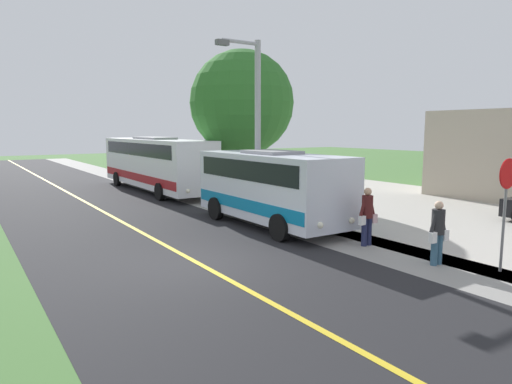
{
  "coord_description": "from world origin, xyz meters",
  "views": [
    {
      "loc": [
        5.27,
        10.83,
        3.58
      ],
      "look_at": [
        -3.5,
        -2.43,
        1.4
      ],
      "focal_mm": 32.01,
      "sensor_mm": 36.0,
      "label": 1
    }
  ],
  "objects_px": {
    "transit_bus_rear": "(155,162)",
    "pedestrian_with_bags": "(438,231)",
    "shuttle_bus_front": "(272,185)",
    "tree_curbside": "(242,103)",
    "stop_sign": "(506,195)",
    "pedestrian_waiting": "(367,215)",
    "street_light_pole": "(255,121)"
  },
  "relations": [
    {
      "from": "pedestrian_with_bags",
      "to": "stop_sign",
      "type": "relative_size",
      "value": 0.6
    },
    {
      "from": "stop_sign",
      "to": "shuttle_bus_front",
      "type": "bearing_deg",
      "value": -78.45
    },
    {
      "from": "shuttle_bus_front",
      "to": "stop_sign",
      "type": "distance_m",
      "value": 7.98
    },
    {
      "from": "pedestrian_waiting",
      "to": "tree_curbside",
      "type": "xyz_separation_m",
      "value": [
        -2.18,
        -10.84,
        3.97
      ]
    },
    {
      "from": "street_light_pole",
      "to": "stop_sign",
      "type": "bearing_deg",
      "value": 97.43
    },
    {
      "from": "street_light_pole",
      "to": "shuttle_bus_front",
      "type": "bearing_deg",
      "value": 77.93
    },
    {
      "from": "shuttle_bus_front",
      "to": "pedestrian_with_bags",
      "type": "relative_size",
      "value": 4.09
    },
    {
      "from": "transit_bus_rear",
      "to": "street_light_pole",
      "type": "bearing_deg",
      "value": 92.2
    },
    {
      "from": "shuttle_bus_front",
      "to": "transit_bus_rear",
      "type": "distance_m",
      "value": 11.71
    },
    {
      "from": "shuttle_bus_front",
      "to": "transit_bus_rear",
      "type": "height_order",
      "value": "transit_bus_rear"
    },
    {
      "from": "transit_bus_rear",
      "to": "pedestrian_with_bags",
      "type": "bearing_deg",
      "value": 92.42
    },
    {
      "from": "pedestrian_with_bags",
      "to": "street_light_pole",
      "type": "xyz_separation_m",
      "value": [
        0.39,
        -8.21,
        3.0
      ]
    },
    {
      "from": "pedestrian_with_bags",
      "to": "stop_sign",
      "type": "height_order",
      "value": "stop_sign"
    },
    {
      "from": "shuttle_bus_front",
      "to": "tree_curbside",
      "type": "bearing_deg",
      "value": -113.19
    },
    {
      "from": "pedestrian_waiting",
      "to": "tree_curbside",
      "type": "bearing_deg",
      "value": -101.36
    },
    {
      "from": "shuttle_bus_front",
      "to": "tree_curbside",
      "type": "relative_size",
      "value": 0.92
    },
    {
      "from": "stop_sign",
      "to": "tree_curbside",
      "type": "bearing_deg",
      "value": -95.1
    },
    {
      "from": "transit_bus_rear",
      "to": "tree_curbside",
      "type": "height_order",
      "value": "tree_curbside"
    },
    {
      "from": "stop_sign",
      "to": "pedestrian_with_bags",
      "type": "bearing_deg",
      "value": -56.2
    },
    {
      "from": "pedestrian_with_bags",
      "to": "tree_curbside",
      "type": "xyz_separation_m",
      "value": [
        -2.15,
        -13.3,
        4.02
      ]
    },
    {
      "from": "transit_bus_rear",
      "to": "pedestrian_with_bags",
      "type": "xyz_separation_m",
      "value": [
        -0.77,
        18.24,
        -0.8
      ]
    },
    {
      "from": "pedestrian_with_bags",
      "to": "pedestrian_waiting",
      "type": "distance_m",
      "value": 2.46
    },
    {
      "from": "transit_bus_rear",
      "to": "street_light_pole",
      "type": "height_order",
      "value": "street_light_pole"
    },
    {
      "from": "pedestrian_with_bags",
      "to": "pedestrian_waiting",
      "type": "bearing_deg",
      "value": -89.36
    },
    {
      "from": "shuttle_bus_front",
      "to": "pedestrian_with_bags",
      "type": "bearing_deg",
      "value": 96.5
    },
    {
      "from": "street_light_pole",
      "to": "tree_curbside",
      "type": "relative_size",
      "value": 0.92
    },
    {
      "from": "pedestrian_waiting",
      "to": "tree_curbside",
      "type": "relative_size",
      "value": 0.24
    },
    {
      "from": "shuttle_bus_front",
      "to": "tree_curbside",
      "type": "xyz_separation_m",
      "value": [
        -2.9,
        -6.76,
        3.4
      ]
    },
    {
      "from": "street_light_pole",
      "to": "pedestrian_with_bags",
      "type": "bearing_deg",
      "value": 92.7
    },
    {
      "from": "pedestrian_waiting",
      "to": "street_light_pole",
      "type": "height_order",
      "value": "street_light_pole"
    },
    {
      "from": "shuttle_bus_front",
      "to": "street_light_pole",
      "type": "distance_m",
      "value": 2.93
    },
    {
      "from": "street_light_pole",
      "to": "tree_curbside",
      "type": "distance_m",
      "value": 5.77
    }
  ]
}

